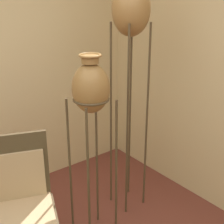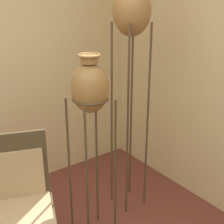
# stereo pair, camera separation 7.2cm
# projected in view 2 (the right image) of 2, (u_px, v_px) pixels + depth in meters

# --- Properties ---
(vase_stand_tall) EXTENTS (0.33, 0.33, 2.26)m
(vase_stand_tall) POSITION_uv_depth(u_px,v_px,m) (132.00, 15.00, 2.65)
(vase_stand_tall) COLOR #473823
(vase_stand_tall) RESTS_ON ground_plane
(vase_stand_medium) EXTENTS (0.30, 0.30, 1.67)m
(vase_stand_medium) POSITION_uv_depth(u_px,v_px,m) (90.00, 92.00, 2.40)
(vase_stand_medium) COLOR #473823
(vase_stand_medium) RESTS_ON ground_plane
(chair) EXTENTS (0.64, 0.62, 1.09)m
(chair) POSITION_uv_depth(u_px,v_px,m) (20.00, 195.00, 2.43)
(chair) COLOR #473823
(chair) RESTS_ON ground_plane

